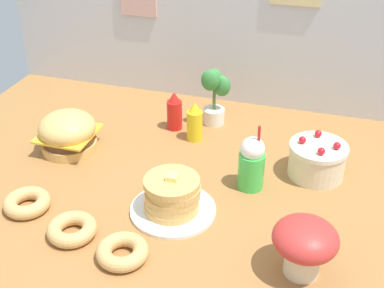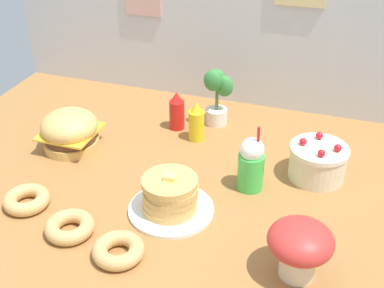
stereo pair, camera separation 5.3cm
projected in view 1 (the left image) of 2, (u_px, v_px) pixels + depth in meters
ground_plane at (162, 190)px, 2.12m from camera, size 2.36×1.79×0.02m
back_wall at (218, 14)px, 2.60m from camera, size 2.36×0.04×0.95m
burger at (68, 132)px, 2.34m from camera, size 0.26×0.26×0.19m
pancake_stack at (172, 198)px, 1.95m from camera, size 0.34×0.34×0.17m
layer_cake at (317, 160)px, 2.17m from camera, size 0.25×0.25×0.18m
ketchup_bottle at (174, 112)px, 2.51m from camera, size 0.08×0.08×0.20m
mustard_bottle at (195, 122)px, 2.41m from camera, size 0.08×0.08×0.20m
cream_soda_cup at (252, 163)px, 2.07m from camera, size 0.11×0.11×0.30m
donut_pink_glaze at (27, 202)px, 1.99m from camera, size 0.18×0.18×0.06m
donut_chocolate at (72, 229)px, 1.86m from camera, size 0.18×0.18×0.06m
donut_vanilla at (122, 251)px, 1.76m from camera, size 0.18×0.18×0.06m
potted_plant at (215, 94)px, 2.52m from camera, size 0.14×0.12×0.30m
mushroom_stool at (305, 243)px, 1.65m from camera, size 0.22×0.22×0.21m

